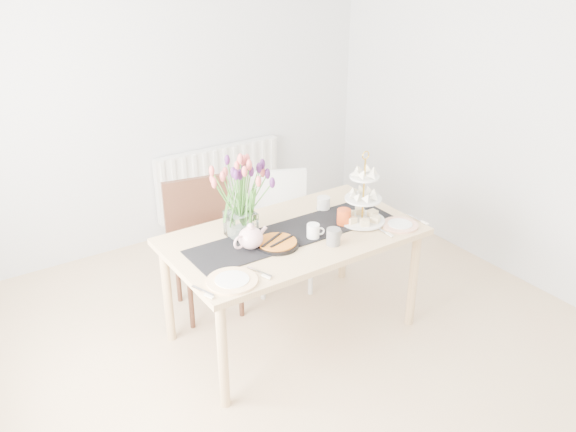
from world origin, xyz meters
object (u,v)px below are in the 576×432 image
mug_orange (344,217)px  dining_table (293,244)px  plate_left (232,281)px  cake_stand (363,205)px  chair_brown (203,236)px  cream_jug (323,203)px  tulip_vase (240,188)px  mug_grey (334,237)px  teapot (251,238)px  chair_white (281,221)px  mug_white (313,231)px  plate_right (400,225)px  radiator (219,179)px  tart_tin (277,244)px

mug_orange → dining_table: bearing=131.4°
plate_left → mug_orange: bearing=12.8°
dining_table → plate_left: 0.68m
dining_table → cake_stand: (0.47, -0.11, 0.20)m
chair_brown → cream_jug: chair_brown is taller
tulip_vase → cake_stand: (0.76, -0.27, -0.20)m
mug_grey → tulip_vase: bearing=124.2°
cake_stand → teapot: size_ratio=1.82×
chair_white → cream_jug: bearing=-57.3°
mug_white → mug_orange: bearing=39.2°
mug_white → plate_right: mug_white is taller
mug_grey → plate_right: 0.52m
tulip_vase → cream_jug: tulip_vase is taller
radiator → plate_left: plate_left is taller
chair_white → cream_jug: chair_white is taller
mug_grey → plate_right: (0.52, -0.04, -0.05)m
cake_stand → teapot: cake_stand is taller
mug_orange → chair_brown: bearing=96.8°
teapot → chair_white: bearing=36.8°
radiator → cream_jug: 1.60m
mug_white → mug_orange: mug_orange is taller
dining_table → tulip_vase: 0.52m
radiator → teapot: 1.95m
chair_white → plate_right: chair_white is taller
plate_right → radiator: bearing=97.3°
cream_jug → mug_orange: mug_orange is taller
teapot → plate_right: size_ratio=1.02×
cream_jug → chair_white: bearing=78.2°
dining_table → cream_jug: (0.38, 0.19, 0.12)m
mug_grey → mug_orange: bearing=28.1°
tulip_vase → teapot: size_ratio=2.49×
tulip_vase → plate_left: 0.64m
mug_white → plate_right: bearing=13.5°
mug_grey → mug_orange: size_ratio=0.96×
teapot → mug_orange: bearing=-13.0°
cake_stand → tart_tin: cake_stand is taller
chair_white → plate_left: size_ratio=3.05×
mug_grey → mug_orange: mug_orange is taller
dining_table → chair_brown: bearing=116.7°
tulip_vase → plate_right: bearing=-25.9°
chair_white → plate_right: (0.33, -0.92, 0.25)m
cake_stand → cream_jug: cake_stand is taller
tart_tin → chair_white: bearing=55.4°
dining_table → chair_brown: (-0.33, 0.65, -0.12)m
radiator → mug_grey: (-0.26, -2.01, 0.35)m
plate_right → chair_brown: bearing=135.8°
radiator → mug_grey: 2.06m
dining_table → mug_grey: bearing=-64.0°
teapot → plate_right: teapot is taller
chair_white → tulip_vase: 0.95m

